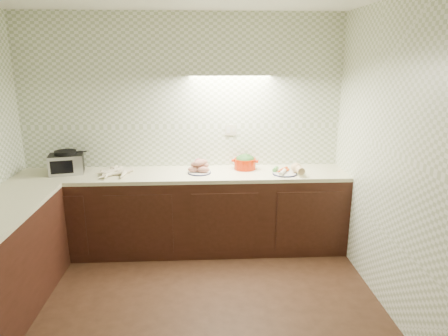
{
  "coord_description": "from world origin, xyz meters",
  "views": [
    {
      "loc": [
        0.23,
        -2.71,
        2.12
      ],
      "look_at": [
        0.44,
        1.25,
        1.02
      ],
      "focal_mm": 32.0,
      "sensor_mm": 36.0,
      "label": 1
    }
  ],
  "objects_px": {
    "onion_bowl": "(200,166)",
    "dutch_oven": "(245,162)",
    "veg_plate": "(290,170)",
    "toaster_oven": "(66,163)",
    "sweet_potato_plate": "(200,168)",
    "parsnip_pile": "(112,172)"
  },
  "relations": [
    {
      "from": "onion_bowl",
      "to": "dutch_oven",
      "type": "bearing_deg",
      "value": 0.48
    },
    {
      "from": "onion_bowl",
      "to": "veg_plate",
      "type": "height_order",
      "value": "onion_bowl"
    },
    {
      "from": "parsnip_pile",
      "to": "sweet_potato_plate",
      "type": "bearing_deg",
      "value": 1.1
    },
    {
      "from": "sweet_potato_plate",
      "to": "dutch_oven",
      "type": "height_order",
      "value": "dutch_oven"
    },
    {
      "from": "sweet_potato_plate",
      "to": "dutch_oven",
      "type": "distance_m",
      "value": 0.53
    },
    {
      "from": "toaster_oven",
      "to": "parsnip_pile",
      "type": "distance_m",
      "value": 0.52
    },
    {
      "from": "dutch_oven",
      "to": "veg_plate",
      "type": "height_order",
      "value": "dutch_oven"
    },
    {
      "from": "onion_bowl",
      "to": "parsnip_pile",
      "type": "bearing_deg",
      "value": -171.23
    },
    {
      "from": "parsnip_pile",
      "to": "veg_plate",
      "type": "relative_size",
      "value": 1.49
    },
    {
      "from": "dutch_oven",
      "to": "onion_bowl",
      "type": "bearing_deg",
      "value": -164.95
    },
    {
      "from": "sweet_potato_plate",
      "to": "toaster_oven",
      "type": "bearing_deg",
      "value": 177.22
    },
    {
      "from": "parsnip_pile",
      "to": "sweet_potato_plate",
      "type": "distance_m",
      "value": 0.94
    },
    {
      "from": "sweet_potato_plate",
      "to": "onion_bowl",
      "type": "relative_size",
      "value": 1.52
    },
    {
      "from": "sweet_potato_plate",
      "to": "veg_plate",
      "type": "distance_m",
      "value": 0.99
    },
    {
      "from": "parsnip_pile",
      "to": "dutch_oven",
      "type": "relative_size",
      "value": 1.56
    },
    {
      "from": "toaster_oven",
      "to": "dutch_oven",
      "type": "relative_size",
      "value": 1.3
    },
    {
      "from": "veg_plate",
      "to": "toaster_oven",
      "type": "bearing_deg",
      "value": 176.15
    },
    {
      "from": "dutch_oven",
      "to": "veg_plate",
      "type": "xyz_separation_m",
      "value": [
        0.47,
        -0.22,
        -0.04
      ]
    },
    {
      "from": "dutch_oven",
      "to": "veg_plate",
      "type": "relative_size",
      "value": 0.95
    },
    {
      "from": "toaster_oven",
      "to": "dutch_oven",
      "type": "height_order",
      "value": "toaster_oven"
    },
    {
      "from": "toaster_oven",
      "to": "sweet_potato_plate",
      "type": "relative_size",
      "value": 1.56
    },
    {
      "from": "sweet_potato_plate",
      "to": "veg_plate",
      "type": "relative_size",
      "value": 0.8
    }
  ]
}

